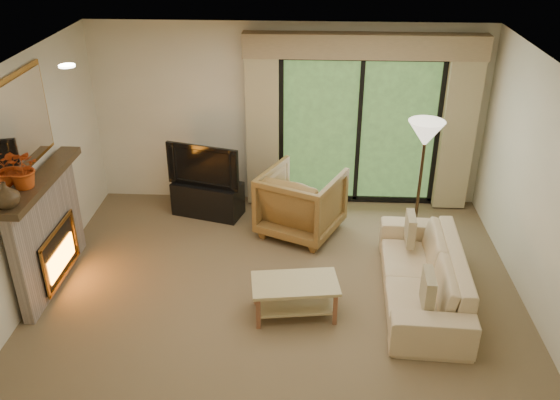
# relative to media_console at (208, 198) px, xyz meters

# --- Properties ---
(floor) EXTENTS (5.50, 5.50, 0.00)m
(floor) POSITION_rel_media_console_xyz_m (1.11, -1.95, -0.24)
(floor) COLOR brown
(floor) RESTS_ON ground
(ceiling) EXTENTS (5.50, 5.50, 0.00)m
(ceiling) POSITION_rel_media_console_xyz_m (1.11, -1.95, 2.36)
(ceiling) COLOR white
(ceiling) RESTS_ON ground
(wall_back) EXTENTS (5.00, 0.00, 5.00)m
(wall_back) POSITION_rel_media_console_xyz_m (1.11, 0.55, 1.06)
(wall_back) COLOR beige
(wall_back) RESTS_ON ground
(wall_front) EXTENTS (5.00, 0.00, 5.00)m
(wall_front) POSITION_rel_media_console_xyz_m (1.11, -4.45, 1.06)
(wall_front) COLOR beige
(wall_front) RESTS_ON ground
(wall_left) EXTENTS (0.00, 5.00, 5.00)m
(wall_left) POSITION_rel_media_console_xyz_m (-1.64, -1.95, 1.06)
(wall_left) COLOR beige
(wall_left) RESTS_ON ground
(wall_right) EXTENTS (0.00, 5.00, 5.00)m
(wall_right) POSITION_rel_media_console_xyz_m (3.86, -1.95, 1.06)
(wall_right) COLOR beige
(wall_right) RESTS_ON ground
(fireplace) EXTENTS (0.24, 1.70, 1.37)m
(fireplace) POSITION_rel_media_console_xyz_m (-1.52, -1.75, 0.45)
(fireplace) COLOR gray
(fireplace) RESTS_ON floor
(mirror) EXTENTS (0.07, 1.45, 1.02)m
(mirror) POSITION_rel_media_console_xyz_m (-1.61, -1.75, 1.71)
(mirror) COLOR #BB8337
(mirror) RESTS_ON wall_left
(sliding_door) EXTENTS (2.26, 0.10, 2.16)m
(sliding_door) POSITION_rel_media_console_xyz_m (2.11, 0.50, 0.86)
(sliding_door) COLOR black
(sliding_door) RESTS_ON floor
(curtain_left) EXTENTS (0.45, 0.18, 2.35)m
(curtain_left) POSITION_rel_media_console_xyz_m (0.76, 0.39, 0.96)
(curtain_left) COLOR tan
(curtain_left) RESTS_ON floor
(curtain_right) EXTENTS (0.45, 0.18, 2.35)m
(curtain_right) POSITION_rel_media_console_xyz_m (3.46, 0.39, 0.96)
(curtain_right) COLOR tan
(curtain_right) RESTS_ON floor
(cornice) EXTENTS (3.20, 0.24, 0.32)m
(cornice) POSITION_rel_media_console_xyz_m (2.11, 0.41, 2.08)
(cornice) COLOR #947B58
(cornice) RESTS_ON wall_back
(media_console) EXTENTS (1.04, 0.68, 0.48)m
(media_console) POSITION_rel_media_console_xyz_m (0.00, 0.00, 0.00)
(media_console) COLOR black
(media_console) RESTS_ON floor
(tv) EXTENTS (1.05, 0.42, 0.60)m
(tv) POSITION_rel_media_console_xyz_m (0.00, 0.00, 0.54)
(tv) COLOR black
(tv) RESTS_ON media_console
(armchair) EXTENTS (1.28, 1.29, 0.89)m
(armchair) POSITION_rel_media_console_xyz_m (1.33, -0.45, 0.21)
(armchair) COLOR brown
(armchair) RESTS_ON floor
(sofa) EXTENTS (0.95, 2.19, 0.63)m
(sofa) POSITION_rel_media_console_xyz_m (2.71, -1.83, 0.07)
(sofa) COLOR tan
(sofa) RESTS_ON floor
(pillow_near) EXTENTS (0.12, 0.39, 0.38)m
(pillow_near) POSITION_rel_media_console_xyz_m (2.64, -2.45, 0.29)
(pillow_near) COLOR brown
(pillow_near) RESTS_ON sofa
(pillow_far) EXTENTS (0.11, 0.37, 0.37)m
(pillow_far) POSITION_rel_media_console_xyz_m (2.64, -1.21, 0.29)
(pillow_far) COLOR brown
(pillow_far) RESTS_ON sofa
(coffee_table) EXTENTS (0.98, 0.62, 0.41)m
(coffee_table) POSITION_rel_media_console_xyz_m (1.30, -2.22, -0.03)
(coffee_table) COLOR tan
(coffee_table) RESTS_ON floor
(floor_lamp) EXTENTS (0.48, 0.48, 1.67)m
(floor_lamp) POSITION_rel_media_console_xyz_m (2.81, -0.61, 0.59)
(floor_lamp) COLOR #F9EACF
(floor_lamp) RESTS_ON floor
(vase) EXTENTS (0.27, 0.27, 0.26)m
(vase) POSITION_rel_media_console_xyz_m (-1.50, -2.44, 1.26)
(vase) COLOR #392A19
(vase) RESTS_ON fireplace
(branches) EXTENTS (0.44, 0.40, 0.44)m
(branches) POSITION_rel_media_console_xyz_m (-1.50, -2.02, 1.35)
(branches) COLOR #B54012
(branches) RESTS_ON fireplace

